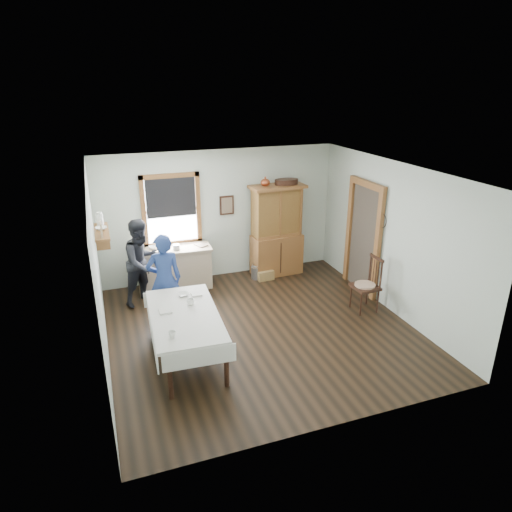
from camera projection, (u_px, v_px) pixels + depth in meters
name	position (u px, v px, depth m)	size (l,w,h in m)	color
room	(261.00, 256.00, 7.32)	(5.01, 5.01, 2.70)	black
window	(171.00, 207.00, 9.07)	(1.18, 0.07, 1.48)	white
doorway	(364.00, 234.00, 8.91)	(0.09, 1.14, 2.22)	#42392F
wall_shelf	(101.00, 230.00, 7.85)	(0.24, 1.00, 0.44)	#96582E
framed_picture	(227.00, 205.00, 9.46)	(0.30, 0.04, 0.40)	#381E13
rug_beater	(383.00, 214.00, 8.22)	(0.27, 0.27, 0.01)	black
work_counter	(174.00, 268.00, 9.20)	(1.50, 0.57, 0.86)	tan
china_hutch	(277.00, 231.00, 9.72)	(1.15, 0.55, 1.96)	#96582E
dining_table	(186.00, 337.00, 6.84)	(1.02, 1.94, 0.77)	silver
spindle_chair	(365.00, 284.00, 8.28)	(0.48, 0.48, 1.04)	#381E13
pail	(257.00, 272.00, 9.76)	(0.25, 0.25, 0.27)	gray
wicker_basket	(265.00, 275.00, 9.72)	(0.35, 0.25, 0.20)	#9F7B48
woman_blue	(165.00, 283.00, 7.76)	(0.55, 0.36, 1.51)	navy
figure_dark	(143.00, 265.00, 8.49)	(0.74, 0.58, 1.53)	black
table_cup_a	(191.00, 302.00, 6.96)	(0.12, 0.12, 0.09)	white
table_cup_b	(172.00, 335.00, 6.07)	(0.10, 0.10, 0.10)	white
table_bowl	(183.00, 294.00, 7.26)	(0.20, 0.20, 0.05)	white
counter_book	(197.00, 246.00, 9.15)	(0.16, 0.21, 0.02)	#76624E
counter_bowl	(153.00, 247.00, 9.02)	(0.18, 0.18, 0.06)	white
shelf_bowl	(101.00, 228.00, 7.85)	(0.22, 0.22, 0.05)	white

